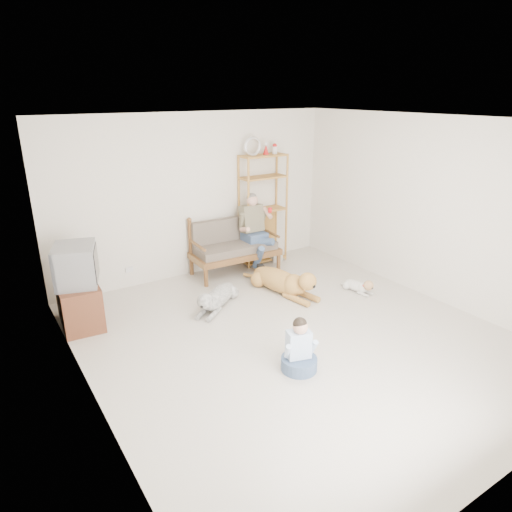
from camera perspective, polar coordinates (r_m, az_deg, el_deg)
floor at (r=6.02m, az=4.88°, el=-10.05°), size 5.50×5.50×0.00m
ceiling at (r=5.23m, az=5.77°, el=16.53°), size 5.50×5.50×0.00m
wall_back at (r=7.74m, az=-7.47°, el=7.47°), size 5.00×0.00×5.00m
wall_left at (r=4.46m, az=-20.91°, el=-3.20°), size 0.00×5.50×5.50m
wall_right at (r=7.25m, az=21.12°, el=5.42°), size 0.00×5.50×5.50m
loveseat at (r=7.91m, az=-2.86°, el=1.38°), size 1.53×0.77×0.95m
man at (r=7.87m, az=0.11°, el=2.36°), size 0.52×0.74×1.19m
etagere at (r=8.24m, az=0.87°, el=5.95°), size 0.87×0.38×2.28m
book_stack at (r=8.53m, az=2.46°, el=-0.16°), size 0.23×0.17×0.14m
tv_stand at (r=6.64m, az=-21.29°, el=-5.52°), size 0.57×0.94×0.60m
crt_tv at (r=6.40m, az=-21.56°, el=-1.02°), size 0.68×0.76×0.53m
wall_outlet at (r=7.60m, az=-15.56°, el=-1.65°), size 0.12×0.02×0.08m
golden_retriever at (r=7.16m, az=3.57°, el=-3.19°), size 0.56×1.56×0.48m
shaggy_dog at (r=6.72m, az=-5.01°, el=-5.23°), size 1.01×0.86×0.37m
terrier at (r=7.38m, az=12.82°, el=-3.69°), size 0.24×0.67×0.25m
child at (r=5.28m, az=5.41°, el=-11.76°), size 0.42×0.42×0.66m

